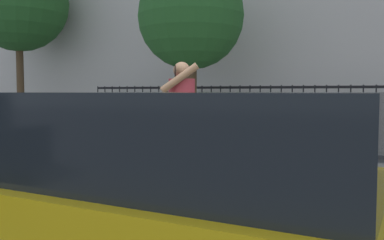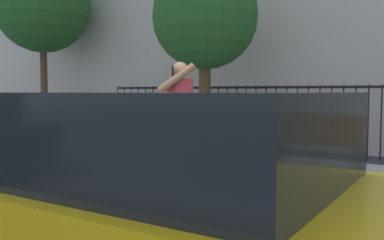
{
  "view_description": "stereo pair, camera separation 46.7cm",
  "coord_description": "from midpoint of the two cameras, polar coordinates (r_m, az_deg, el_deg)",
  "views": [
    {
      "loc": [
        1.89,
        -4.01,
        1.46
      ],
      "look_at": [
        -0.65,
        1.18,
        1.07
      ],
      "focal_mm": 40.01,
      "sensor_mm": 36.0,
      "label": 1
    },
    {
      "loc": [
        2.3,
        -3.79,
        1.46
      ],
      "look_at": [
        -0.65,
        1.18,
        1.07
      ],
      "focal_mm": 40.01,
      "sensor_mm": 36.0,
      "label": 2
    }
  ],
  "objects": [
    {
      "name": "iron_fence",
      "position": [
        10.03,
        14.02,
        1.24
      ],
      "size": [
        12.03,
        0.04,
        1.6
      ],
      "color": "black",
      "rests_on": "ground"
    },
    {
      "name": "sidewalk",
      "position": [
        6.6,
        7.04,
        -8.27
      ],
      "size": [
        28.0,
        4.4,
        0.15
      ],
      "primitive_type": "cube",
      "color": "#9E9B93",
      "rests_on": "ground"
    },
    {
      "name": "ground_plane",
      "position": [
        4.66,
        -2.13,
        -14.36
      ],
      "size": [
        60.0,
        60.0,
        0.0
      ],
      "primitive_type": "plane",
      "color": "#333338"
    },
    {
      "name": "street_tree_near",
      "position": [
        13.8,
        -23.1,
        14.25
      ],
      "size": [
        2.84,
        2.84,
        5.46
      ],
      "color": "#4C3823",
      "rests_on": "ground"
    },
    {
      "name": "street_tree_mid",
      "position": [
        9.79,
        -1.55,
        13.53
      ],
      "size": [
        2.37,
        2.37,
        4.31
      ],
      "color": "#4C3823",
      "rests_on": "ground"
    },
    {
      "name": "taxi_yellow",
      "position": [
        2.65,
        0.5,
        -12.73
      ],
      "size": [
        4.25,
        1.95,
        1.45
      ],
      "color": "yellow",
      "rests_on": "ground"
    },
    {
      "name": "pedestrian_on_phone",
      "position": [
        5.55,
        -3.74,
        0.46
      ],
      "size": [
        0.53,
        0.72,
        1.68
      ],
      "color": "#936B4C",
      "rests_on": "sidewalk"
    }
  ]
}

